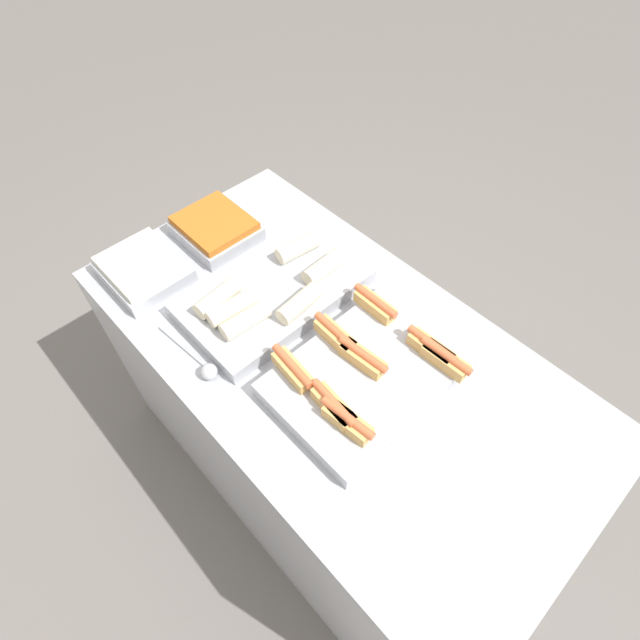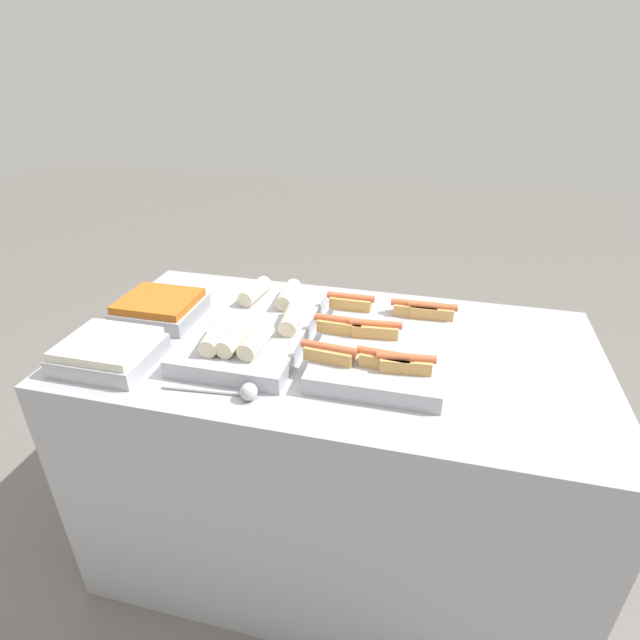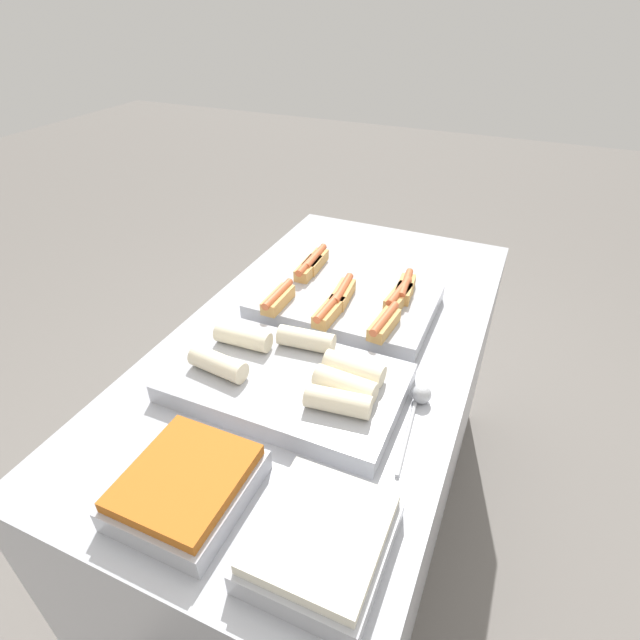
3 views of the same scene
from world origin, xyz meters
name	(u,v)px [view 2 (image 2 of 3)]	position (x,y,z in m)	size (l,w,h in m)	color
ground_plane	(332,540)	(0.00, 0.00, 0.00)	(12.00, 12.00, 0.00)	slate
counter	(333,455)	(0.00, 0.00, 0.44)	(1.54, 0.81, 0.87)	#A8AAB2
tray_hotdogs	(382,341)	(0.14, 0.00, 0.90)	(0.41, 0.52, 0.10)	#A8AAB2
tray_wraps	(256,326)	(-0.24, -0.01, 0.91)	(0.33, 0.55, 0.10)	#A8AAB2
tray_side_front	(109,352)	(-0.59, -0.24, 0.91)	(0.25, 0.22, 0.07)	#A8AAB2
tray_side_back	(160,308)	(-0.59, 0.03, 0.91)	(0.25, 0.22, 0.07)	#A8AAB2
serving_spoon_near	(240,392)	(-0.18, -0.31, 0.89)	(0.26, 0.05, 0.05)	#B2B5BA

